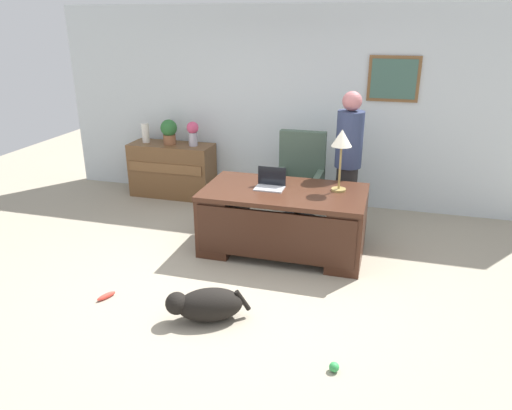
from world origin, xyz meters
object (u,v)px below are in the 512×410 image
desk (283,219)px  dog_toy_ball (334,367)px  dog_lying (206,305)px  desk_lamp (342,142)px  person_standing (348,161)px  vase_with_flowers (193,132)px  credenza (173,170)px  laptop (271,183)px  dog_toy_plush (106,296)px  armchair (299,183)px  potted_plant (169,131)px  vase_empty (146,133)px

desk → dog_toy_ball: (0.83, -1.89, -0.36)m
dog_lying → desk_lamp: bearing=61.3°
person_standing → vase_with_flowers: bearing=165.2°
desk → credenza: bearing=145.1°
desk → dog_lying: size_ratio=2.54×
desk → laptop: (-0.17, 0.06, 0.39)m
desk → laptop: 0.43m
desk → dog_lying: 1.58m
dog_toy_plush → armchair: bearing=60.4°
dog_toy_ball → dog_toy_plush: size_ratio=0.39×
credenza → armchair: bearing=-11.8°
credenza → armchair: 2.05m
vase_with_flowers → dog_toy_ball: vase_with_flowers is taller
potted_plant → vase_empty: bearing=180.0°
vase_with_flowers → potted_plant: (-0.37, 0.00, -0.00)m
vase_with_flowers → dog_toy_plush: bearing=-84.8°
desk_lamp → vase_with_flowers: desk_lamp is taller
vase_with_flowers → potted_plant: bearing=180.0°
person_standing → potted_plant: 2.71m
desk → credenza: (-2.01, 1.41, -0.00)m
credenza → dog_lying: bearing=-60.3°
potted_plant → dog_toy_ball: potted_plant is taller
dog_lying → laptop: laptop is taller
desk_lamp → vase_empty: 3.25m
desk → credenza: size_ratio=1.45×
person_standing → vase_with_flowers: (-2.27, 0.60, 0.09)m
vase_empty → desk: bearing=-30.3°
armchair → person_standing: person_standing is taller
dog_toy_ball → vase_empty: bearing=134.5°
credenza → vase_with_flowers: (0.36, 0.00, 0.59)m
person_standing → desk_lamp: bearing=-92.5°
armchair → desk_lamp: (0.59, -0.82, 0.77)m
armchair → laptop: (-0.16, -0.93, 0.28)m
dog_lying → dog_toy_plush: bearing=176.3°
vase_with_flowers → dog_toy_plush: (0.26, -2.86, -0.96)m
dog_lying → desk_lamp: (0.92, 1.69, 1.12)m
desk → potted_plant: bearing=145.3°
desk_lamp → dog_toy_plush: desk_lamp is taller
credenza → laptop: (1.85, -1.34, 0.39)m
desk → dog_lying: bearing=-102.8°
vase_empty → potted_plant: size_ratio=0.79×
desk → credenza: credenza is taller
armchair → vase_with_flowers: bearing=165.7°
desk_lamp → desk: bearing=-163.6°
person_standing → laptop: (-0.77, -0.75, -0.11)m
desk → dog_toy_ball: 2.10m
desk → vase_empty: (-2.41, 1.41, 0.53)m
armchair → dog_toy_plush: size_ratio=5.85×
vase_empty → dog_toy_plush: (1.02, -2.86, -0.91)m
dog_lying → potted_plant: potted_plant is taller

